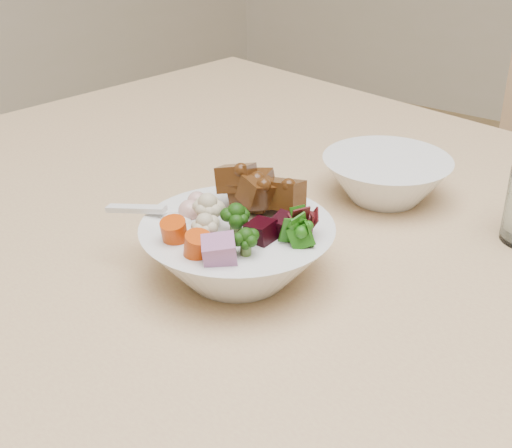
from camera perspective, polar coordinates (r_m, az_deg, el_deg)
name	(u,v)px	position (r m, az deg, el deg)	size (l,w,h in m)	color
dining_table	(477,396)	(0.76, 17.29, -13.01)	(1.90, 1.28, 0.83)	#D6B97E
food_bowl	(239,247)	(0.73, -1.33, -1.87)	(0.20, 0.20, 0.11)	white
soup_spoon	(165,218)	(0.74, -7.25, 0.52)	(0.10, 0.04, 0.02)	white
side_bowl	(386,178)	(0.91, 10.35, 3.61)	(0.16, 0.16, 0.05)	white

